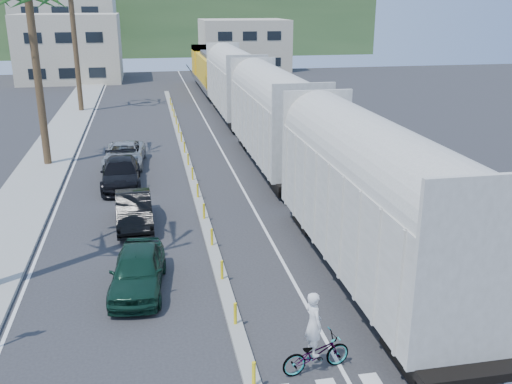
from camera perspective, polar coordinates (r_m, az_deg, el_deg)
The scene contains 13 objects.
ground at distance 16.22m, azimuth -0.91°, elevation -17.11°, with size 140.00×140.00×0.00m, color #28282B.
sidewalk at distance 39.62m, azimuth -19.74°, elevation 3.76°, with size 3.00×90.00×0.15m, color gray.
rails at distance 42.67m, azimuth -0.90°, elevation 5.79°, with size 1.56×100.00×0.06m.
median at distance 34.32m, azimuth -6.78°, elevation 2.58°, with size 0.45×60.00×0.85m.
lane_markings at distance 39.14m, azimuth -10.50°, elevation 4.27°, with size 9.42×90.00×0.01m.
freight_train at distance 39.10m, azimuth -0.11°, elevation 8.91°, with size 3.00×60.94×5.85m.
buildings at distance 84.89m, azimuth -14.22°, elevation 14.57°, with size 38.00×27.00×10.00m.
hillside at distance 113.06m, azimuth -10.24°, elevation 16.52°, with size 80.00×20.00×12.00m, color #385628.
car_lead at distance 20.04m, azimuth -11.75°, elevation -7.65°, with size 2.14×4.46×1.47m, color #103023.
car_second at distance 25.67m, azimuth -12.11°, elevation -1.77°, with size 1.69×4.42×1.44m, color black.
car_third at distance 31.29m, azimuth -13.36°, elevation 1.85°, with size 2.14×5.08×1.46m, color black.
car_rear at distance 35.21m, azimuth -13.03°, elevation 3.66°, with size 2.61×5.12×1.39m, color #A5A8AA.
cyclist at distance 15.77m, azimuth 5.96°, elevation -15.10°, with size 1.42×2.22×2.35m.
Camera 1 is at (-2.26, -12.98, 9.45)m, focal length 40.00 mm.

